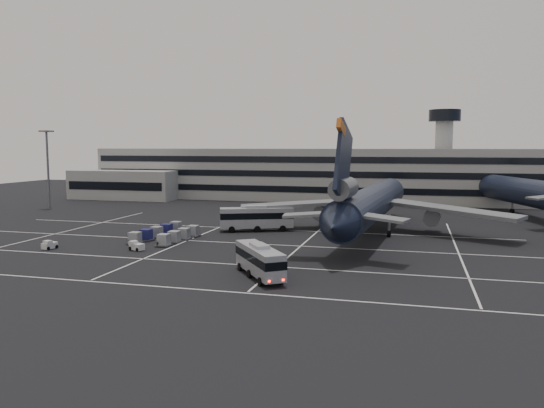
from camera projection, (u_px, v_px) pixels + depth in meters
The scene contains 12 objects.
ground at pixel (214, 247), 77.00m from camera, with size 260.00×260.00×0.00m, color black.
lane_markings at pixel (222, 246), 77.45m from camera, with size 90.00×55.62×0.01m.
terminal at pixel (298, 174), 145.32m from camera, with size 125.00×26.00×24.00m.
hills at pixel (391, 206), 236.88m from camera, with size 352.00×180.00×44.00m.
lightpole_left at pixel (48, 158), 123.53m from camera, with size 2.40×2.40×18.28m.
trijet_main at pixel (371, 203), 87.49m from camera, with size 47.31×57.69×18.08m.
trijet_far at pixel (515, 189), 113.75m from camera, with size 24.93×56.59×18.08m.
bus_near at pixel (260, 259), 59.12m from camera, with size 8.14×10.08×3.74m.
bus_far at pixel (257, 217), 91.49m from camera, with size 12.73×7.46×4.44m.
tug_a at pixel (49, 245), 75.39m from camera, with size 1.56×2.22×1.31m.
tug_b at pixel (137, 246), 74.44m from camera, with size 2.45×2.02×1.37m.
uld_cluster at pixel (167, 234), 83.33m from camera, with size 7.80×14.63×1.83m.
Camera 1 is at (27.81, -71.10, 14.54)m, focal length 35.00 mm.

